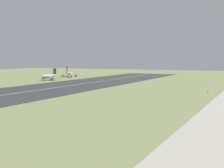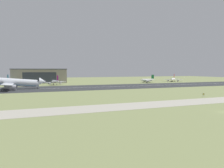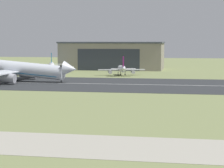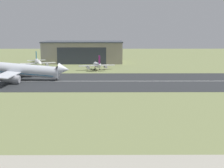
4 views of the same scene
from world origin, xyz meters
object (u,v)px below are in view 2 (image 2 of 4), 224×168
(airplane_landing, at_px, (7,82))
(airplane_parked_far_east, at_px, (173,79))
(airplane_parked_centre, at_px, (147,80))
(runway_sign, at_px, (204,94))
(airplane_parked_west, at_px, (11,82))
(airplane_parked_east, at_px, (55,82))

(airplane_landing, distance_m, airplane_parked_far_east, 198.55)
(airplane_parked_centre, height_order, runway_sign, airplane_parked_centre)
(airplane_landing, relative_size, runway_sign, 33.98)
(airplane_parked_centre, bearing_deg, airplane_parked_west, 173.31)
(airplane_landing, height_order, airplane_parked_centre, airplane_landing)
(airplane_landing, height_order, airplane_parked_far_east, airplane_landing)
(airplane_parked_centre, xyz_separation_m, airplane_parked_east, (-106.33, 0.22, 0.20))
(airplane_parked_west, bearing_deg, airplane_landing, -89.18)
(airplane_parked_east, distance_m, airplane_parked_far_east, 151.73)
(airplane_landing, relative_size, airplane_parked_east, 2.52)
(airplane_parked_east, height_order, airplane_parked_far_east, airplane_parked_far_east)
(airplane_parked_east, bearing_deg, airplane_parked_centre, -0.12)
(airplane_parked_far_east, bearing_deg, airplane_landing, -165.34)
(airplane_landing, xyz_separation_m, airplane_parked_west, (-0.82, 57.49, -2.48))
(runway_sign, bearing_deg, airplane_parked_east, 116.37)
(airplane_parked_east, xyz_separation_m, airplane_parked_far_east, (151.40, 9.88, -0.30))
(airplane_landing, relative_size, airplane_parked_centre, 3.05)
(airplane_parked_east, relative_size, airplane_parked_far_east, 0.99)
(airplane_landing, xyz_separation_m, runway_sign, (105.29, -90.00, -4.33))
(airplane_parked_far_east, bearing_deg, airplane_parked_east, -176.27)
(airplane_parked_far_east, xyz_separation_m, runway_sign, (-86.78, -140.25, -1.65))
(airplane_parked_east, bearing_deg, airplane_parked_west, 157.57)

